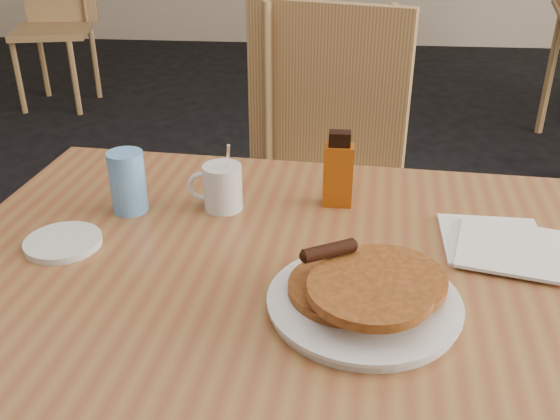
% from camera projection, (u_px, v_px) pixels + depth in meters
% --- Properties ---
extents(main_table, '(1.38, 0.98, 0.75)m').
position_uv_depth(main_table, '(316.00, 285.00, 1.04)').
color(main_table, brown).
rests_on(main_table, floor).
extents(chair_main_far, '(0.58, 0.59, 1.03)m').
position_uv_depth(chair_main_far, '(323.00, 163.00, 1.73)').
color(chair_main_far, tan).
rests_on(chair_main_far, floor).
extents(chair_wall_extra, '(0.54, 0.54, 1.00)m').
position_uv_depth(chair_wall_extra, '(55.00, 10.00, 3.97)').
color(chair_wall_extra, tan).
rests_on(chair_wall_extra, floor).
extents(pancake_plate, '(0.29, 0.29, 0.08)m').
position_uv_depth(pancake_plate, '(365.00, 295.00, 0.91)').
color(pancake_plate, silver).
rests_on(pancake_plate, main_table).
extents(coffee_mug, '(0.11, 0.07, 0.14)m').
position_uv_depth(coffee_mug, '(221.00, 186.00, 1.18)').
color(coffee_mug, silver).
rests_on(coffee_mug, main_table).
extents(syrup_bottle, '(0.06, 0.04, 0.15)m').
position_uv_depth(syrup_bottle, '(338.00, 172.00, 1.19)').
color(syrup_bottle, maroon).
rests_on(syrup_bottle, main_table).
extents(napkin_stack, '(0.22, 0.23, 0.01)m').
position_uv_depth(napkin_stack, '(502.00, 245.00, 1.07)').
color(napkin_stack, white).
rests_on(napkin_stack, main_table).
extents(blue_tumbler, '(0.09, 0.09, 0.12)m').
position_uv_depth(blue_tumbler, '(128.00, 182.00, 1.17)').
color(blue_tumbler, '#609EE2').
rests_on(blue_tumbler, main_table).
extents(side_saucer, '(0.17, 0.17, 0.01)m').
position_uv_depth(side_saucer, '(63.00, 242.00, 1.08)').
color(side_saucer, silver).
rests_on(side_saucer, main_table).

